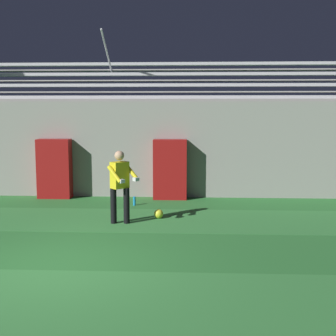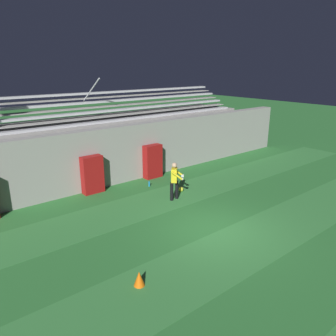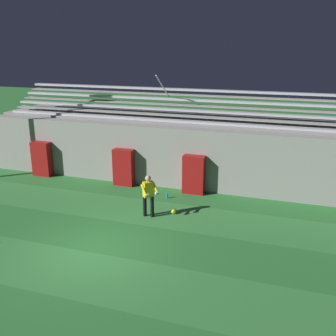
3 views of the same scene
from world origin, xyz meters
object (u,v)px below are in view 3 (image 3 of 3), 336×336
padding_pillar_far_left (42,159)px  water_bottle (167,196)px  soccer_ball (174,211)px  padding_pillar_gate_right (194,175)px  padding_pillar_gate_left (124,167)px  goalkeeper (148,193)px

padding_pillar_far_left → water_bottle: bearing=-7.9°
soccer_ball → padding_pillar_far_left: bearing=162.5°
padding_pillar_gate_right → water_bottle: 1.53m
padding_pillar_gate_left → padding_pillar_far_left: same height
goalkeeper → soccer_ball: goalkeeper is taller
padding_pillar_gate_left → padding_pillar_gate_right: same height
padding_pillar_gate_left → padding_pillar_gate_right: (3.38, 0.00, 0.00)m
goalkeeper → soccer_ball: bearing=32.7°
padding_pillar_gate_left → goalkeeper: 3.80m
padding_pillar_gate_left → soccer_ball: (3.21, -2.43, -0.75)m
padding_pillar_gate_left → soccer_ball: size_ratio=7.83×
water_bottle → padding_pillar_gate_left: bearing=158.5°
padding_pillar_gate_right → soccer_ball: bearing=-93.9°
goalkeeper → soccer_ball: 1.30m
goalkeeper → water_bottle: (0.08, 2.00, -0.83)m
padding_pillar_gate_right → goalkeeper: (-1.00, -2.96, 0.09)m
padding_pillar_gate_left → soccer_ball: bearing=-37.1°
padding_pillar_gate_left → water_bottle: 2.74m
padding_pillar_far_left → goalkeeper: 7.47m
padding_pillar_gate_left → goalkeeper: size_ratio=1.03×
padding_pillar_gate_left → padding_pillar_far_left: size_ratio=1.00×
water_bottle → padding_pillar_gate_right: bearing=46.2°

